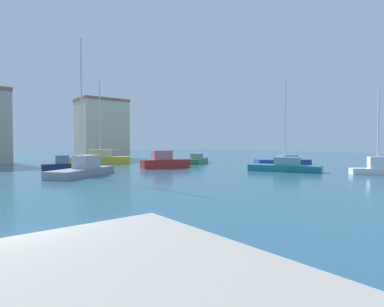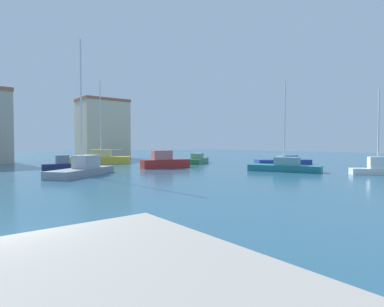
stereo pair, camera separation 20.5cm
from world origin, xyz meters
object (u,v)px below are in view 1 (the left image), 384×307
Objects in this scene: motorboat_blue_near_pier at (283,161)px; motorboat_green_distant_north at (197,160)px; sailboat_yellow_far_right at (100,158)px; sailboat_white_mid_harbor at (378,168)px; sailboat_grey_distant_east at (83,168)px; motorboat_red_outer_mooring at (165,162)px; sailboat_teal_far_left at (285,166)px; motorboat_navy_inner_mooring at (64,165)px.

motorboat_green_distant_north is (-7.30, 8.60, 0.08)m from motorboat_blue_near_pier.
sailboat_white_mid_harbor is at bearing -65.36° from sailboat_yellow_far_right.
sailboat_yellow_far_right is at bearing 62.77° from sailboat_grey_distant_east.
sailboat_yellow_far_right is at bearing 114.64° from sailboat_white_mid_harbor.
motorboat_red_outer_mooring is 11.37m from sailboat_yellow_far_right.
motorboat_blue_near_pier is at bearing 35.22° from sailboat_teal_far_left.
sailboat_grey_distant_east is 2.46× the size of motorboat_navy_inner_mooring.
sailboat_teal_far_left is at bearing -144.78° from motorboat_blue_near_pier.
sailboat_white_mid_harbor is 1.32× the size of motorboat_red_outer_mooring.
sailboat_teal_far_left reaches higher than sailboat_white_mid_harbor.
sailboat_grey_distant_east is 1.55× the size of sailboat_white_mid_harbor.
motorboat_red_outer_mooring reaches higher than motorboat_blue_near_pier.
motorboat_blue_near_pier is at bearing -41.16° from sailboat_yellow_far_right.
motorboat_blue_near_pier is (8.49, 5.99, -0.13)m from sailboat_teal_far_left.
sailboat_grey_distant_east is 1.88× the size of motorboat_green_distant_north.
motorboat_navy_inner_mooring is at bearing -135.71° from sailboat_yellow_far_right.
sailboat_yellow_far_right is (-9.62, 21.82, 0.20)m from sailboat_teal_far_left.
sailboat_grey_distant_east reaches higher than motorboat_navy_inner_mooring.
sailboat_grey_distant_east is at bearing 142.71° from sailboat_white_mid_harbor.
sailboat_white_mid_harbor is at bearing -83.77° from motorboat_green_distant_north.
sailboat_white_mid_harbor is 1.21× the size of motorboat_green_distant_north.
motorboat_navy_inner_mooring reaches higher than motorboat_green_distant_north.
sailboat_grey_distant_east is 10.07m from motorboat_red_outer_mooring.
motorboat_red_outer_mooring is at bearing -75.31° from sailboat_yellow_far_right.
sailboat_teal_far_left is at bearing 117.27° from sailboat_white_mid_harbor.
sailboat_teal_far_left is 14.64m from motorboat_green_distant_north.
sailboat_teal_far_left is 1.22× the size of motorboat_blue_near_pier.
sailboat_teal_far_left is 0.76× the size of sailboat_grey_distant_east.
sailboat_teal_far_left reaches higher than motorboat_red_outer_mooring.
motorboat_blue_near_pier is at bearing 68.85° from sailboat_white_mid_harbor.
sailboat_grey_distant_east is 18.74m from motorboat_green_distant_north.
motorboat_navy_inner_mooring is at bearing 176.54° from motorboat_green_distant_north.
sailboat_teal_far_left is at bearing -66.21° from sailboat_yellow_far_right.
motorboat_navy_inner_mooring is at bearing 130.95° from sailboat_white_mid_harbor.
motorboat_navy_inner_mooring is 17.18m from motorboat_green_distant_north.
motorboat_blue_near_pier is 25.12m from sailboat_grey_distant_east.
motorboat_green_distant_north is (17.15, -1.04, -0.02)m from motorboat_navy_inner_mooring.
motorboat_green_distant_north is (-2.34, 21.42, -0.10)m from sailboat_white_mid_harbor.
sailboat_teal_far_left is 12.74m from motorboat_red_outer_mooring.
motorboat_red_outer_mooring is 0.92× the size of motorboat_green_distant_north.
motorboat_blue_near_pier is 1.27× the size of motorboat_red_outer_mooring.
motorboat_navy_inner_mooring is (-24.45, 9.63, 0.10)m from motorboat_blue_near_pier.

